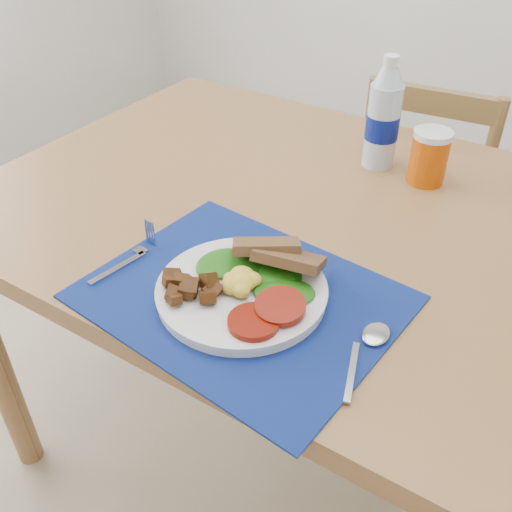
{
  "coord_description": "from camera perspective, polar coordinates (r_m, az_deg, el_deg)",
  "views": [
    {
      "loc": [
        0.34,
        -0.63,
        1.32
      ],
      "look_at": [
        -0.03,
        -0.04,
        0.8
      ],
      "focal_mm": 40.0,
      "sensor_mm": 36.0,
      "label": 1
    }
  ],
  "objects": [
    {
      "name": "chair_far",
      "position": [
        1.71,
        16.54,
        7.22
      ],
      "size": [
        0.4,
        0.39,
        1.0
      ],
      "rotation": [
        0.0,
        0.0,
        3.23
      ],
      "color": "brown",
      "rests_on": "ground"
    },
    {
      "name": "water_bottle",
      "position": [
        1.21,
        12.6,
        13.19
      ],
      "size": [
        0.07,
        0.07,
        0.23
      ],
      "color": "#ADBFCC",
      "rests_on": "table"
    },
    {
      "name": "spoon",
      "position": [
        0.8,
        11.13,
        -8.91
      ],
      "size": [
        0.04,
        0.16,
        0.0
      ],
      "rotation": [
        0.0,
        0.0,
        0.31
      ],
      "color": "#B2B5BA",
      "rests_on": "placemat"
    },
    {
      "name": "placemat",
      "position": [
        0.87,
        -1.42,
        -4.1
      ],
      "size": [
        0.48,
        0.4,
        0.0
      ],
      "primitive_type": "cube",
      "rotation": [
        0.0,
        0.0,
        -0.1
      ],
      "color": "black",
      "rests_on": "table"
    },
    {
      "name": "juice_glass",
      "position": [
        1.19,
        16.88,
        9.33
      ],
      "size": [
        0.07,
        0.07,
        0.1
      ],
      "primitive_type": "cylinder",
      "color": "#BD4705",
      "rests_on": "table"
    },
    {
      "name": "fork",
      "position": [
        0.96,
        -12.25,
        -0.1
      ],
      "size": [
        0.03,
        0.16,
        0.0
      ],
      "rotation": [
        0.0,
        0.0,
        -0.16
      ],
      "color": "#B2B5BA",
      "rests_on": "placemat"
    },
    {
      "name": "breakfast_plate",
      "position": [
        0.85,
        -1.86,
        -3.11
      ],
      "size": [
        0.25,
        0.25,
        0.06
      ],
      "rotation": [
        0.0,
        0.0,
        0.43
      ],
      "color": "silver",
      "rests_on": "placemat"
    },
    {
      "name": "table",
      "position": [
        1.1,
        8.22,
        0.11
      ],
      "size": [
        1.4,
        0.9,
        0.75
      ],
      "color": "brown",
      "rests_on": "ground"
    }
  ]
}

